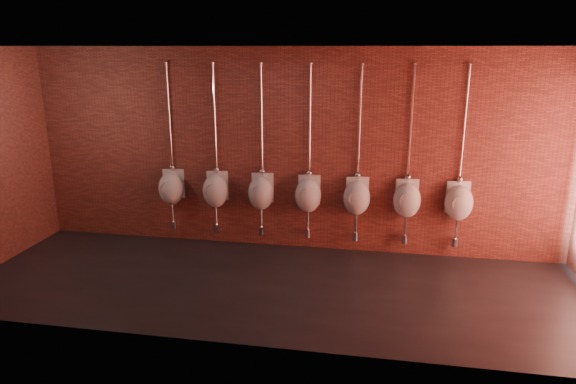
{
  "coord_description": "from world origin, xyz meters",
  "views": [
    {
      "loc": [
        1.32,
        -6.36,
        3.19
      ],
      "look_at": [
        0.04,
        0.9,
        1.1
      ],
      "focal_mm": 32.0,
      "sensor_mm": 36.0,
      "label": 1
    }
  ],
  "objects_px": {
    "urinal_1": "(215,190)",
    "urinal_5": "(407,199)",
    "urinal_2": "(261,192)",
    "urinal_4": "(357,197)",
    "urinal_6": "(459,202)",
    "urinal_0": "(171,188)",
    "urinal_3": "(308,194)"
  },
  "relations": [
    {
      "from": "urinal_5",
      "to": "urinal_6",
      "type": "distance_m",
      "value": 0.76
    },
    {
      "from": "urinal_1",
      "to": "urinal_4",
      "type": "height_order",
      "value": "same"
    },
    {
      "from": "urinal_1",
      "to": "urinal_5",
      "type": "xyz_separation_m",
      "value": [
        3.05,
        0.0,
        0.0
      ]
    },
    {
      "from": "urinal_0",
      "to": "urinal_3",
      "type": "bearing_deg",
      "value": 0.0
    },
    {
      "from": "urinal_5",
      "to": "urinal_0",
      "type": "bearing_deg",
      "value": 180.0
    },
    {
      "from": "urinal_3",
      "to": "urinal_5",
      "type": "relative_size",
      "value": 1.0
    },
    {
      "from": "urinal_2",
      "to": "urinal_3",
      "type": "distance_m",
      "value": 0.76
    },
    {
      "from": "urinal_2",
      "to": "urinal_6",
      "type": "xyz_separation_m",
      "value": [
        3.05,
        0.0,
        0.0
      ]
    },
    {
      "from": "urinal_3",
      "to": "urinal_0",
      "type": "bearing_deg",
      "value": 180.0
    },
    {
      "from": "urinal_5",
      "to": "urinal_2",
      "type": "bearing_deg",
      "value": 180.0
    },
    {
      "from": "urinal_4",
      "to": "urinal_2",
      "type": "bearing_deg",
      "value": 180.0
    },
    {
      "from": "urinal_2",
      "to": "urinal_4",
      "type": "xyz_separation_m",
      "value": [
        1.52,
        0.0,
        0.0
      ]
    },
    {
      "from": "urinal_1",
      "to": "urinal_3",
      "type": "xyz_separation_m",
      "value": [
        1.52,
        0.0,
        0.0
      ]
    },
    {
      "from": "urinal_3",
      "to": "urinal_4",
      "type": "bearing_deg",
      "value": 0.0
    },
    {
      "from": "urinal_2",
      "to": "urinal_3",
      "type": "bearing_deg",
      "value": 0.0
    },
    {
      "from": "urinal_0",
      "to": "urinal_6",
      "type": "xyz_separation_m",
      "value": [
        4.57,
        0.0,
        0.0
      ]
    },
    {
      "from": "urinal_4",
      "to": "urinal_3",
      "type": "bearing_deg",
      "value": 180.0
    },
    {
      "from": "urinal_0",
      "to": "urinal_6",
      "type": "height_order",
      "value": "same"
    },
    {
      "from": "urinal_0",
      "to": "urinal_4",
      "type": "relative_size",
      "value": 1.0
    },
    {
      "from": "urinal_5",
      "to": "urinal_6",
      "type": "height_order",
      "value": "same"
    },
    {
      "from": "urinal_2",
      "to": "urinal_4",
      "type": "distance_m",
      "value": 1.52
    },
    {
      "from": "urinal_0",
      "to": "urinal_4",
      "type": "xyz_separation_m",
      "value": [
        3.05,
        0.0,
        0.0
      ]
    },
    {
      "from": "urinal_1",
      "to": "urinal_2",
      "type": "bearing_deg",
      "value": 0.0
    },
    {
      "from": "urinal_0",
      "to": "urinal_5",
      "type": "bearing_deg",
      "value": 0.0
    },
    {
      "from": "urinal_3",
      "to": "urinal_4",
      "type": "relative_size",
      "value": 1.0
    },
    {
      "from": "urinal_1",
      "to": "urinal_2",
      "type": "distance_m",
      "value": 0.76
    },
    {
      "from": "urinal_0",
      "to": "urinal_1",
      "type": "relative_size",
      "value": 1.0
    },
    {
      "from": "urinal_2",
      "to": "urinal_3",
      "type": "relative_size",
      "value": 1.0
    },
    {
      "from": "urinal_0",
      "to": "urinal_5",
      "type": "relative_size",
      "value": 1.0
    },
    {
      "from": "urinal_0",
      "to": "urinal_4",
      "type": "distance_m",
      "value": 3.05
    },
    {
      "from": "urinal_1",
      "to": "urinal_4",
      "type": "bearing_deg",
      "value": 0.0
    },
    {
      "from": "urinal_1",
      "to": "urinal_6",
      "type": "distance_m",
      "value": 3.81
    }
  ]
}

